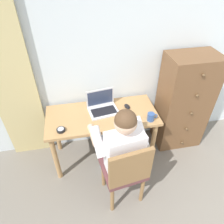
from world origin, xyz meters
The scene contains 10 objects.
wall_back centered at (0.00, 2.20, 1.25)m, with size 4.80×0.05×2.50m, color silver.
curtain_panel centered at (-1.50, 2.13, 1.13)m, with size 0.50×0.03×2.25m, color #CCB77A.
desk centered at (-0.55, 1.84, 0.62)m, with size 1.29×0.59×0.73m.
dresser centered at (0.54, 1.94, 0.66)m, with size 0.61×0.44×1.32m.
chair centered at (-0.42, 1.18, 0.51)m, with size 0.47×0.45×0.90m.
person_seated centered at (-0.45, 1.36, 0.69)m, with size 0.58×0.62×1.22m.
laptop centered at (-0.53, 1.92, 0.78)m, with size 0.37×0.30×0.24m.
computer_mouse centered at (-0.23, 1.91, 0.74)m, with size 0.06×0.10×0.03m, color black.
desk_clock centered at (-1.02, 1.65, 0.74)m, with size 0.09×0.09×0.03m.
coffee_mug centered at (-0.03, 1.63, 0.77)m, with size 0.12×0.08×0.09m.
Camera 1 is at (-0.80, 0.01, 2.26)m, focal length 32.95 mm.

